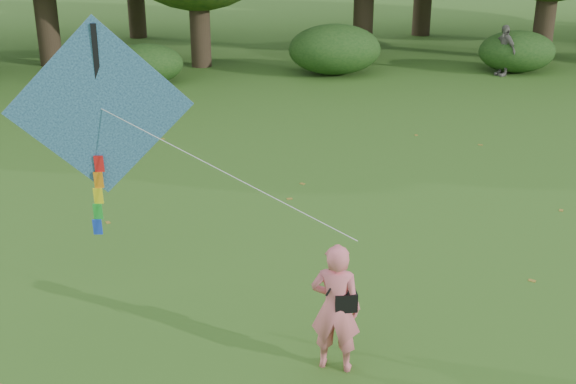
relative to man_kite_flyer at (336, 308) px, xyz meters
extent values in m
plane|color=#265114|center=(0.47, 0.78, -0.92)|extent=(100.00, 100.00, 0.00)
imported|color=#EE707C|center=(0.00, 0.00, 0.00)|extent=(0.78, 0.65, 1.84)
imported|color=slate|center=(9.68, 17.62, 0.03)|extent=(0.85, 1.20, 1.89)
cube|color=black|center=(0.12, -0.03, 0.11)|extent=(0.30, 0.20, 0.26)
cylinder|color=black|center=(0.00, -0.04, 0.47)|extent=(0.33, 0.14, 0.47)
cube|color=#24419F|center=(-3.12, 2.40, 2.19)|extent=(2.74, 0.31, 2.74)
cube|color=black|center=(-3.12, 2.43, 2.19)|extent=(0.15, 0.39, 2.50)
cylinder|color=white|center=(-1.44, 1.17, 1.59)|extent=(3.38, 2.46, 1.22)
cube|color=red|center=(-3.22, 2.42, 1.32)|extent=(0.14, 0.06, 0.26)
cube|color=orange|center=(-3.25, 2.42, 1.06)|extent=(0.14, 0.06, 0.26)
cube|color=yellow|center=(-3.28, 2.42, 0.80)|extent=(0.14, 0.06, 0.26)
cube|color=green|center=(-3.31, 2.42, 0.54)|extent=(0.14, 0.06, 0.26)
cube|color=blue|center=(-3.34, 2.42, 0.28)|extent=(0.14, 0.06, 0.26)
cylinder|color=#3A2D1E|center=(-7.53, 21.78, 1.00)|extent=(0.88, 0.88, 3.85)
cylinder|color=#3A2D1E|center=(-1.53, 20.78, 0.65)|extent=(0.80, 0.80, 3.15)
cylinder|color=#3A2D1E|center=(5.47, 22.78, 0.92)|extent=(0.86, 0.86, 3.67)
cylinder|color=#3A2D1E|center=(12.47, 20.28, 0.79)|extent=(0.83, 0.83, 3.43)
cylinder|color=#3A2D1E|center=(-4.53, 28.28, 0.83)|extent=(0.84, 0.84, 3.50)
ellipsoid|color=#264919|center=(-3.53, 17.88, -0.21)|extent=(2.66, 2.09, 1.42)
ellipsoid|color=#264919|center=(3.47, 18.68, 0.02)|extent=(3.50, 2.75, 1.88)
ellipsoid|color=#264919|center=(10.47, 18.18, -0.13)|extent=(2.94, 2.31, 1.58)
cube|color=olive|center=(-2.73, 10.94, -0.92)|extent=(0.14, 0.13, 0.01)
cube|color=olive|center=(-3.60, 5.36, -0.92)|extent=(0.12, 0.14, 0.01)
cube|color=olive|center=(5.69, 9.36, -0.92)|extent=(0.14, 0.14, 0.01)
cube|color=olive|center=(3.76, 1.99, -0.92)|extent=(0.14, 0.14, 0.01)
cube|color=olive|center=(0.58, 7.05, -0.92)|extent=(0.14, 0.14, 0.01)
cube|color=olive|center=(5.70, 4.83, -0.92)|extent=(0.13, 0.14, 0.01)
cube|color=olive|center=(0.17, 6.18, -0.92)|extent=(0.13, 0.10, 0.01)
cube|color=olive|center=(4.26, 10.45, -0.92)|extent=(0.10, 0.13, 0.01)
camera|label=1|loc=(-1.65, -8.18, 4.90)|focal=45.00mm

